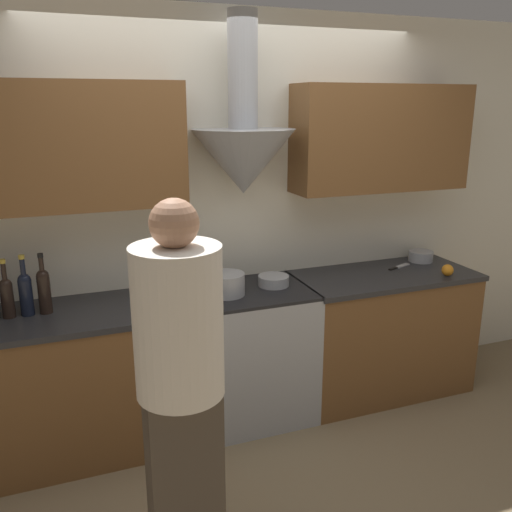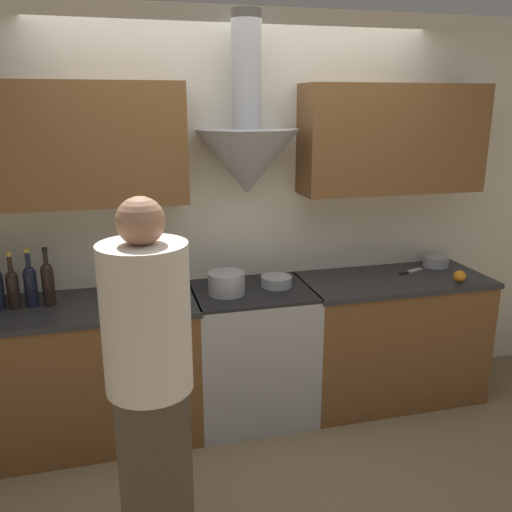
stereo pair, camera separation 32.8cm
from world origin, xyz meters
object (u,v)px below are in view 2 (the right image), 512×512
at_px(wine_bottle_5, 30,284).
at_px(person_foreground_left, 150,386).
at_px(mixing_bowl, 276,281).
at_px(saucepan, 436,261).
at_px(orange_fruit, 460,276).
at_px(stove_range, 252,353).
at_px(wine_bottle_6, 48,282).
at_px(stock_pot, 227,283).
at_px(wine_bottle_4, 13,287).

xyz_separation_m(wine_bottle_5, person_foreground_left, (0.59, -1.22, -0.08)).
height_order(mixing_bowl, saucepan, saucepan).
bearing_deg(wine_bottle_5, orange_fruit, -5.24).
xyz_separation_m(wine_bottle_5, saucepan, (2.73, 0.12, -0.10)).
height_order(stove_range, wine_bottle_5, wine_bottle_5).
bearing_deg(saucepan, wine_bottle_6, -177.39).
relative_size(mixing_bowl, saucepan, 1.11).
xyz_separation_m(wine_bottle_5, stock_pot, (1.14, -0.08, -0.07)).
height_order(wine_bottle_4, wine_bottle_5, wine_bottle_5).
relative_size(stove_range, person_foreground_left, 0.52).
bearing_deg(mixing_bowl, person_foreground_left, -126.46).
height_order(saucepan, person_foreground_left, person_foreground_left).
height_order(stove_range, person_foreground_left, person_foreground_left).
xyz_separation_m(stove_range, person_foreground_left, (-0.72, -1.17, 0.49)).
height_order(wine_bottle_6, mixing_bowl, wine_bottle_6).
distance_m(stock_pot, mixing_bowl, 0.35).
bearing_deg(mixing_bowl, orange_fruit, -10.82).
xyz_separation_m(wine_bottle_6, orange_fruit, (2.58, -0.24, -0.10)).
bearing_deg(saucepan, mixing_bowl, -173.91).
height_order(wine_bottle_4, orange_fruit, wine_bottle_4).
bearing_deg(wine_bottle_4, orange_fruit, -4.98).
xyz_separation_m(stove_range, orange_fruit, (1.37, -0.20, 0.48)).
bearing_deg(wine_bottle_4, stock_pot, -3.31).
bearing_deg(wine_bottle_5, mixing_bowl, -0.65).
distance_m(orange_fruit, saucepan, 0.37).
bearing_deg(wine_bottle_5, stock_pot, -3.79).
relative_size(wine_bottle_4, stock_pot, 1.46).
relative_size(wine_bottle_5, stock_pot, 1.51).
distance_m(stock_pot, orange_fruit, 1.55).
bearing_deg(wine_bottle_4, wine_bottle_6, 0.14).
bearing_deg(orange_fruit, wine_bottle_6, 174.64).
bearing_deg(stock_pot, mixing_bowl, 9.82).
xyz_separation_m(saucepan, person_foreground_left, (-2.14, -1.33, 0.02)).
xyz_separation_m(stock_pot, saucepan, (1.59, 0.19, -0.03)).
height_order(orange_fruit, person_foreground_left, person_foreground_left).
distance_m(mixing_bowl, person_foreground_left, 1.49).
distance_m(wine_bottle_6, person_foreground_left, 1.31).
bearing_deg(stove_range, stock_pot, -169.24).
bearing_deg(stock_pot, wine_bottle_5, 176.21).
bearing_deg(person_foreground_left, wine_bottle_6, 112.27).
relative_size(wine_bottle_5, mixing_bowl, 1.74).
relative_size(wine_bottle_6, stock_pot, 1.52).
bearing_deg(wine_bottle_6, stock_pot, -3.94).
relative_size(stove_range, orange_fruit, 11.06).
bearing_deg(orange_fruit, stock_pot, 173.69).
bearing_deg(person_foreground_left, stock_pot, 64.38).
xyz_separation_m(stove_range, wine_bottle_6, (-1.21, 0.04, 0.58)).
bearing_deg(wine_bottle_6, person_foreground_left, -67.73).
distance_m(wine_bottle_5, wine_bottle_6, 0.10).
bearing_deg(orange_fruit, saucepan, 81.87).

